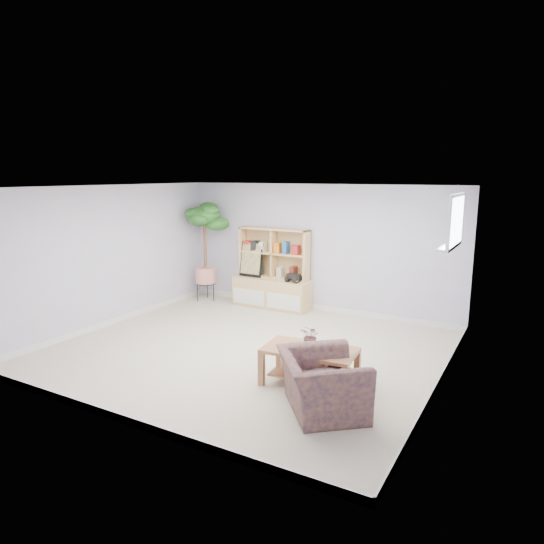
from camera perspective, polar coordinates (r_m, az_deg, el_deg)
The scene contains 14 objects.
floor at distance 7.34m, azimuth -2.92°, elevation -9.11°, with size 5.50×5.00×0.01m, color beige.
ceiling at distance 6.88m, azimuth -3.13°, elevation 9.96°, with size 5.50×5.00×0.01m, color silver.
walls at distance 7.01m, azimuth -3.02°, elevation 0.11°, with size 5.51×5.01×2.40m.
baseboard at distance 7.33m, azimuth -2.92°, elevation -8.75°, with size 5.50×5.00×0.10m, color white, non-canonical shape.
window at distance 6.50m, azimuth 20.87°, elevation 5.61°, with size 0.10×0.98×0.68m, color white, non-canonical shape.
window_sill at distance 6.55m, azimuth 20.15°, elevation 2.87°, with size 0.14×1.00×0.04m, color white.
storage_unit at distance 9.40m, azimuth -0.03°, elevation 0.40°, with size 1.55×0.52×1.55m, color #E4B572, non-canonical shape.
poster at distance 9.57m, azimuth -2.44°, elevation 1.49°, with size 0.49×0.11×0.68m, color yellow, non-canonical shape.
toy_truck at distance 9.11m, azimuth 2.56°, elevation -0.63°, with size 0.34×0.23×0.18m, color black, non-canonical shape.
coffee_table at distance 6.15m, azimuth 4.44°, elevation -11.01°, with size 1.14×0.62×0.47m, color #9D694E, non-canonical shape.
table_plant at distance 6.07m, azimuth 4.63°, elevation -7.54°, with size 0.25×0.22×0.28m, color #245F2B.
floor_tree at distance 10.00m, azimuth -7.88°, elevation 2.33°, with size 0.75×0.75×2.02m, color #145615, non-canonical shape.
armchair at distance 5.47m, azimuth 5.90°, elevation -12.44°, with size 0.99×0.86×0.73m, color #191B3A.
sill_plant at distance 6.63m, azimuth 20.40°, elevation 4.27°, with size 0.14×0.12×0.26m, color #145615.
Camera 1 is at (3.69, -5.80, 2.58)m, focal length 32.00 mm.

